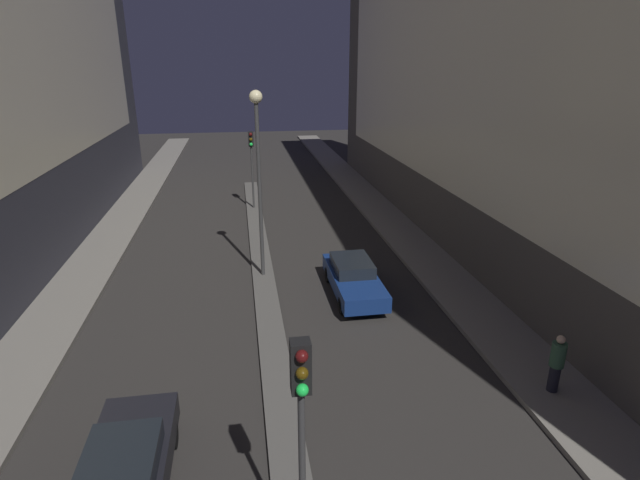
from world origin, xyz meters
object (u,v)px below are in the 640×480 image
car_right_lane (353,278)px  pedestrian_on_right_sidewalk (557,362)px  traffic_light_mid (251,153)px  car_left_lane (126,470)px  street_lamp (258,154)px  traffic_light_near (301,412)px

car_right_lane → pedestrian_on_right_sidewalk: size_ratio=2.69×
traffic_light_mid → car_left_lane: bearing=-99.1°
car_left_lane → street_lamp: bearing=72.7°
traffic_light_mid → car_left_lane: (-3.50, -21.88, -2.89)m
car_right_lane → pedestrian_on_right_sidewalk: pedestrian_on_right_sidewalk is taller
car_right_lane → street_lamp: bearing=147.1°
traffic_light_mid → car_left_lane: size_ratio=1.10×
traffic_light_mid → pedestrian_on_right_sidewalk: size_ratio=2.73×
car_left_lane → car_right_lane: size_ratio=0.93×
street_lamp → car_right_lane: size_ratio=1.64×
car_right_lane → pedestrian_on_right_sidewalk: bearing=-60.7°
car_left_lane → pedestrian_on_right_sidewalk: 11.21m
traffic_light_mid → car_right_lane: 13.68m
traffic_light_near → car_left_lane: (-3.50, 2.32, -2.89)m
traffic_light_near → car_left_lane: bearing=146.4°
traffic_light_near → car_right_lane: (3.50, 11.30, -2.90)m
traffic_light_near → traffic_light_mid: (0.00, 24.20, 0.00)m
street_lamp → car_left_lane: street_lamp is taller
traffic_light_mid → car_left_lane: 22.35m
traffic_light_mid → street_lamp: (0.00, -10.64, 1.79)m
traffic_light_near → car_right_lane: 12.18m
car_left_lane → car_right_lane: (7.00, 8.97, -0.01)m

